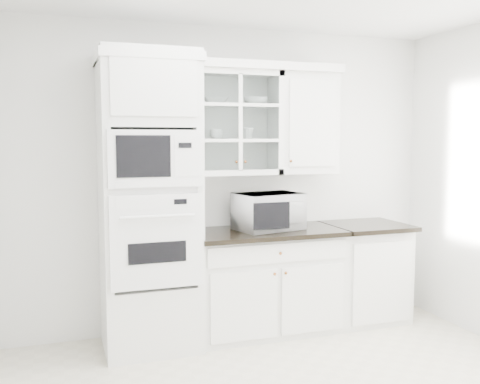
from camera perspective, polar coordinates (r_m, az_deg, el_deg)
name	(u,v)px	position (r m, az deg, el deg)	size (l,w,h in m)	color
room_shell	(284,129)	(3.60, 4.74, 6.73)	(4.00, 3.50, 2.70)	white
oven_column	(149,203)	(4.37, -9.67, -1.13)	(0.76, 0.68, 2.40)	white
base_cabinet_run	(266,280)	(4.81, 2.78, -9.37)	(1.32, 0.67, 0.92)	white
extra_base_cabinet	(364,271)	(5.26, 13.06, -8.22)	(0.72, 0.67, 0.92)	white
upper_cabinet_glass	(234,123)	(4.69, -0.62, 7.36)	(0.80, 0.33, 0.90)	white
upper_cabinet_solid	(304,124)	(4.95, 6.88, 7.24)	(0.55, 0.33, 0.90)	white
crown_molding	(223,66)	(4.68, -1.79, 13.33)	(2.14, 0.38, 0.07)	white
countertop_microwave	(267,211)	(4.70, 2.95, -2.06)	(0.55, 0.46, 0.32)	white
bowl_a	(215,101)	(4.64, -2.64, 9.69)	(0.22, 0.22, 0.06)	white
bowl_b	(256,101)	(4.76, 1.69, 9.67)	(0.21, 0.21, 0.07)	white
cup_a	(216,134)	(4.66, -2.53, 6.18)	(0.11, 0.11, 0.09)	white
cup_b	(247,133)	(4.73, 0.79, 6.28)	(0.11, 0.11, 0.10)	white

